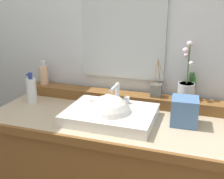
{
  "coord_description": "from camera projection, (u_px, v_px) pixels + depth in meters",
  "views": [
    {
      "loc": [
        0.43,
        -1.28,
        1.5
      ],
      "look_at": [
        -0.0,
        -0.01,
        1.05
      ],
      "focal_mm": 44.12,
      "sensor_mm": 36.0,
      "label": 1
    }
  ],
  "objects": [
    {
      "name": "soap_bar",
      "position": [
        94.0,
        99.0,
        1.54
      ],
      "size": [
        0.07,
        0.04,
        0.02
      ],
      "primitive_type": "ellipsoid",
      "color": "beige",
      "rests_on": "sink_basin"
    },
    {
      "name": "sink_basin",
      "position": [
        109.0,
        116.0,
        1.42
      ],
      "size": [
        0.46,
        0.34,
        0.27
      ],
      "color": "white",
      "rests_on": "vanity_cabinet"
    },
    {
      "name": "back_ledge",
      "position": [
        124.0,
        98.0,
        1.66
      ],
      "size": [
        1.25,
        0.1,
        0.06
      ],
      "primitive_type": "cube",
      "color": "brown",
      "rests_on": "vanity_cabinet"
    },
    {
      "name": "reed_diffuser",
      "position": [
        156.0,
        90.0,
        1.58
      ],
      "size": [
        0.09,
        0.1,
        0.22
      ],
      "color": "#55544C",
      "rests_on": "back_ledge"
    },
    {
      "name": "wall_back",
      "position": [
        132.0,
        44.0,
        1.72
      ],
      "size": [
        2.95,
        0.2,
        2.46
      ],
      "primitive_type": "cube",
      "color": "silver",
      "rests_on": "ground"
    },
    {
      "name": "soap_dispenser",
      "position": [
        44.0,
        75.0,
        1.8
      ],
      "size": [
        0.05,
        0.06,
        0.16
      ],
      "color": "#E2B590",
      "rests_on": "back_ledge"
    },
    {
      "name": "potted_plant",
      "position": [
        187.0,
        86.0,
        1.53
      ],
      "size": [
        0.1,
        0.1,
        0.32
      ],
      "color": "silver",
      "rests_on": "back_ledge"
    },
    {
      "name": "lotion_bottle",
      "position": [
        32.0,
        90.0,
        1.65
      ],
      "size": [
        0.06,
        0.06,
        0.19
      ],
      "color": "white",
      "rests_on": "vanity_cabinet"
    },
    {
      "name": "tissue_box",
      "position": [
        184.0,
        111.0,
        1.37
      ],
      "size": [
        0.14,
        0.14,
        0.14
      ],
      "primitive_type": "cube",
      "rotation": [
        0.0,
        0.0,
        0.06
      ],
      "color": "#4A70A2",
      "rests_on": "vanity_cabinet"
    },
    {
      "name": "mirror",
      "position": [
        123.0,
        37.0,
        1.61
      ],
      "size": [
        0.51,
        0.02,
        0.48
      ],
      "primitive_type": "cube",
      "color": "silver"
    }
  ]
}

